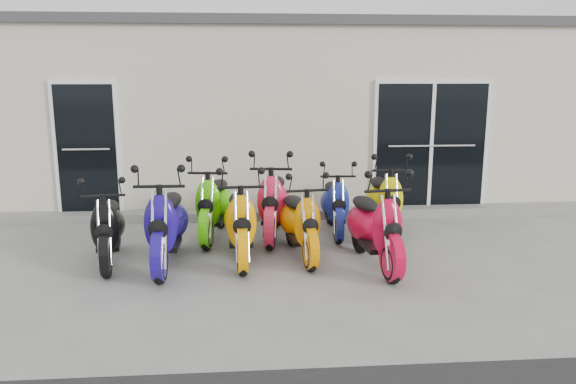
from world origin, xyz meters
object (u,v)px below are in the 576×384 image
object	(u,v)px
scooter_front_black	(107,218)
scooter_back_yellow	(384,192)
scooter_front_blue	(166,213)
scooter_front_orange_a	(240,212)
scooter_back_green	(214,195)
scooter_front_orange_b	(300,213)
scooter_front_red	(375,216)
scooter_back_blue	(335,196)
scooter_back_red	(273,192)

from	to	relation	value
scooter_front_black	scooter_back_yellow	world-z (taller)	scooter_back_yellow
scooter_front_blue	scooter_back_yellow	size ratio (longest dim) A/B	1.06
scooter_front_black	scooter_front_orange_a	xyz separation A→B (m)	(1.69, -0.00, 0.05)
scooter_front_blue	scooter_back_green	xyz separation A→B (m)	(0.54, 1.21, -0.04)
scooter_front_black	scooter_front_orange_b	size ratio (longest dim) A/B	0.98
scooter_front_orange_a	scooter_front_orange_b	distance (m)	0.79
scooter_front_orange_a	scooter_back_yellow	world-z (taller)	scooter_front_orange_a
scooter_front_orange_b	scooter_front_red	distance (m)	1.00
scooter_front_blue	scooter_front_orange_b	world-z (taller)	scooter_front_blue
scooter_front_orange_a	scooter_back_blue	world-z (taller)	scooter_front_orange_a
scooter_front_blue	scooter_front_red	distance (m)	2.63
scooter_back_blue	scooter_front_blue	bearing A→B (deg)	-148.18
scooter_front_black	scooter_front_orange_b	distance (m)	2.48
scooter_front_orange_b	scooter_back_red	world-z (taller)	scooter_back_red
scooter_front_red	scooter_front_orange_a	bearing A→B (deg)	160.53
scooter_front_black	scooter_back_blue	world-z (taller)	scooter_front_black
scooter_front_orange_a	scooter_back_red	world-z (taller)	scooter_back_red
scooter_front_black	scooter_front_orange_a	distance (m)	1.70
scooter_back_yellow	scooter_front_red	bearing A→B (deg)	-105.93
scooter_front_blue	scooter_front_orange_b	bearing A→B (deg)	7.24
scooter_back_yellow	scooter_back_blue	bearing A→B (deg)	176.45
scooter_front_orange_a	scooter_back_yellow	distance (m)	2.42
scooter_front_black	scooter_front_red	bearing A→B (deg)	-15.28
scooter_back_green	scooter_back_blue	xyz separation A→B (m)	(1.82, 0.08, -0.06)
scooter_front_orange_b	scooter_back_blue	size ratio (longest dim) A/B	1.03
scooter_front_blue	scooter_front_orange_a	bearing A→B (deg)	10.09
scooter_front_orange_b	scooter_back_red	bearing A→B (deg)	100.11
scooter_back_red	scooter_back_blue	world-z (taller)	scooter_back_red
scooter_front_red	scooter_back_red	size ratio (longest dim) A/B	0.96
scooter_front_black	scooter_back_yellow	bearing A→B (deg)	6.53
scooter_front_orange_b	scooter_back_red	xyz separation A→B (m)	(-0.30, 0.96, 0.08)
scooter_front_orange_a	scooter_back_green	xyz separation A→B (m)	(-0.39, 1.05, -0.00)
scooter_front_red	scooter_back_green	distance (m)	2.54
scooter_back_green	scooter_front_blue	bearing A→B (deg)	-106.14
scooter_front_black	scooter_back_green	bearing A→B (deg)	30.31
scooter_front_black	scooter_front_orange_b	world-z (taller)	scooter_front_orange_b
scooter_back_blue	scooter_back_yellow	bearing A→B (deg)	-2.95
scooter_front_orange_a	scooter_back_green	bearing A→B (deg)	108.03
scooter_front_black	scooter_back_red	xyz separation A→B (m)	(2.18, 1.00, 0.09)
scooter_front_black	scooter_back_blue	distance (m)	3.33
scooter_front_black	scooter_back_red	size ratio (longest dim) A/B	0.87
scooter_front_orange_b	scooter_back_yellow	distance (m)	1.72
scooter_back_yellow	scooter_back_red	bearing A→B (deg)	-175.74
scooter_back_blue	scooter_front_black	bearing A→B (deg)	-156.85
scooter_front_blue	scooter_back_blue	distance (m)	2.69
scooter_front_black	scooter_back_blue	size ratio (longest dim) A/B	1.01
scooter_front_black	scooter_front_red	world-z (taller)	scooter_front_red
scooter_front_red	scooter_back_blue	world-z (taller)	scooter_front_red
scooter_front_orange_b	scooter_front_orange_a	bearing A→B (deg)	175.90
scooter_front_orange_b	scooter_front_red	size ratio (longest dim) A/B	0.92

